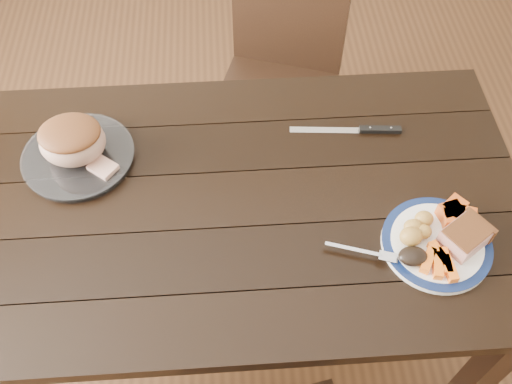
{
  "coord_description": "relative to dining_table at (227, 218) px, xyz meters",
  "views": [
    {
      "loc": [
        0.02,
        -0.87,
        1.98
      ],
      "look_at": [
        0.08,
        -0.02,
        0.8
      ],
      "focal_mm": 40.0,
      "sensor_mm": 36.0,
      "label": 1
    }
  ],
  "objects": [
    {
      "name": "serving_platter",
      "position": [
        -0.4,
        0.16,
        0.1
      ],
      "size": [
        0.3,
        0.3,
        0.02
      ],
      "primitive_type": "cylinder",
      "color": "white",
      "rests_on": "dining_table"
    },
    {
      "name": "fork",
      "position": [
        0.34,
        -0.2,
        0.11
      ],
      "size": [
        0.17,
        0.07,
        0.0
      ],
      "rotation": [
        0.0,
        0.0,
        -0.32
      ],
      "color": "silver",
      "rests_on": "dinner_plate"
    },
    {
      "name": "dinner_plate",
      "position": [
        0.52,
        -0.18,
        0.1
      ],
      "size": [
        0.27,
        0.27,
        0.02
      ],
      "primitive_type": "cylinder",
      "color": "white",
      "rests_on": "dining_table"
    },
    {
      "name": "roast_joint",
      "position": [
        -0.4,
        0.16,
        0.17
      ],
      "size": [
        0.18,
        0.15,
        0.12
      ],
      "primitive_type": "ellipsoid",
      "color": "tan",
      "rests_on": "serving_platter"
    },
    {
      "name": "pork_slice",
      "position": [
        0.58,
        -0.18,
        0.14
      ],
      "size": [
        0.14,
        0.13,
        0.05
      ],
      "primitive_type": "cube",
      "rotation": [
        0.0,
        0.0,
        0.59
      ],
      "color": "tan",
      "rests_on": "dinner_plate"
    },
    {
      "name": "dining_table",
      "position": [
        0.0,
        0.0,
        0.0
      ],
      "size": [
        1.6,
        0.9,
        0.75
      ],
      "rotation": [
        0.0,
        0.0,
        -0.0
      ],
      "color": "black",
      "rests_on": "ground"
    },
    {
      "name": "pumpkin_wedges",
      "position": [
        0.58,
        -0.11,
        0.13
      ],
      "size": [
        0.1,
        0.09,
        0.04
      ],
      "color": "#ED591A",
      "rests_on": "dinner_plate"
    },
    {
      "name": "carving_knife",
      "position": [
        0.41,
        0.21,
        0.1
      ],
      "size": [
        0.32,
        0.05,
        0.01
      ],
      "rotation": [
        0.0,
        0.0,
        -0.09
      ],
      "color": "silver",
      "rests_on": "dining_table"
    },
    {
      "name": "ground",
      "position": [
        0.0,
        0.0,
        -0.66
      ],
      "size": [
        4.0,
        4.0,
        0.0
      ],
      "primitive_type": "plane",
      "color": "#472B16",
      "rests_on": "ground"
    },
    {
      "name": "carrot_batons",
      "position": [
        0.51,
        -0.24,
        0.12
      ],
      "size": [
        0.09,
        0.11,
        0.02
      ],
      "color": "orange",
      "rests_on": "dinner_plate"
    },
    {
      "name": "roasted_potatoes",
      "position": [
        0.47,
        -0.15,
        0.13
      ],
      "size": [
        0.1,
        0.1,
        0.05
      ],
      "color": "gold",
      "rests_on": "dinner_plate"
    },
    {
      "name": "dark_mushroom",
      "position": [
        0.44,
        -0.22,
        0.13
      ],
      "size": [
        0.07,
        0.05,
        0.03
      ],
      "primitive_type": "ellipsoid",
      "color": "black",
      "rests_on": "dinner_plate"
    },
    {
      "name": "plate_rim",
      "position": [
        0.52,
        -0.18,
        0.11
      ],
      "size": [
        0.27,
        0.27,
        0.02
      ],
      "primitive_type": "torus",
      "color": "#0D1C45",
      "rests_on": "dinner_plate"
    },
    {
      "name": "cut_slice",
      "position": [
        -0.32,
        0.11,
        0.12
      ],
      "size": [
        0.09,
        0.09,
        0.02
      ],
      "primitive_type": "cube",
      "rotation": [
        0.0,
        0.0,
        -0.67
      ],
      "color": "tan",
      "rests_on": "serving_platter"
    },
    {
      "name": "chair_far",
      "position": [
        0.22,
        0.73,
        -0.13
      ],
      "size": [
        0.54,
        0.54,
        0.93
      ],
      "rotation": [
        0.0,
        0.0,
        2.82
      ],
      "color": "black",
      "rests_on": "ground"
    }
  ]
}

